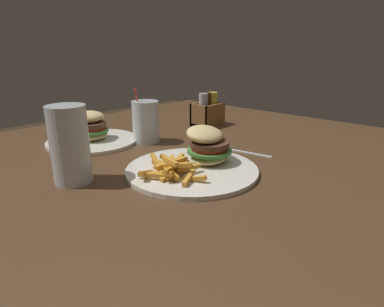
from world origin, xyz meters
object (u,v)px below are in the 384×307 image
(juice_glass, at_px, (146,123))
(spoon, at_px, (221,146))
(condiment_caddy, at_px, (208,112))
(meal_plate_far, at_px, (92,134))
(meal_plate_near, at_px, (197,159))
(beer_glass, at_px, (70,147))

(juice_glass, bearing_deg, spoon, -65.18)
(juice_glass, relative_size, condiment_caddy, 1.38)
(juice_glass, bearing_deg, condiment_caddy, 0.41)
(spoon, bearing_deg, condiment_caddy, -51.77)
(juice_glass, height_order, condiment_caddy, juice_glass)
(juice_glass, xyz_separation_m, meal_plate_far, (-0.11, 0.11, -0.03))
(juice_glass, relative_size, meal_plate_far, 0.61)
(juice_glass, xyz_separation_m, condiment_caddy, (0.29, 0.00, -0.01))
(meal_plate_near, height_order, spoon, meal_plate_near)
(beer_glass, xyz_separation_m, meal_plate_far, (0.19, 0.23, -0.05))
(beer_glass, height_order, spoon, beer_glass)
(beer_glass, distance_m, condiment_caddy, 0.60)
(spoon, bearing_deg, juice_glass, 16.05)
(meal_plate_near, distance_m, juice_glass, 0.28)
(beer_glass, height_order, meal_plate_far, beer_glass)
(meal_plate_near, relative_size, meal_plate_far, 1.15)
(meal_plate_far, height_order, condiment_caddy, condiment_caddy)
(beer_glass, bearing_deg, meal_plate_near, -33.31)
(meal_plate_near, relative_size, condiment_caddy, 2.58)
(meal_plate_far, relative_size, condiment_caddy, 2.25)
(beer_glass, distance_m, juice_glass, 0.32)
(meal_plate_near, xyz_separation_m, meal_plate_far, (-0.04, 0.38, 0.00))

